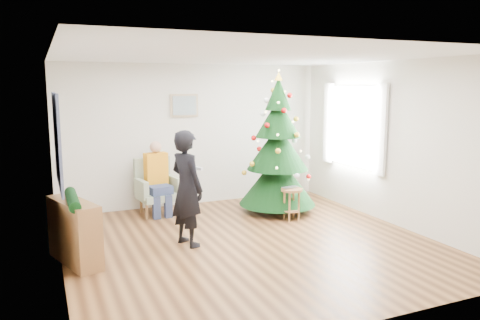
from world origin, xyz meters
name	(u,v)px	position (x,y,z in m)	size (l,w,h in m)	color
floor	(250,243)	(0.00, 0.00, 0.00)	(5.00, 5.00, 0.00)	brown
ceiling	(251,56)	(0.00, 0.00, 2.60)	(5.00, 5.00, 0.00)	white
wall_back	(195,135)	(0.00, 2.50, 1.30)	(5.00, 5.00, 0.00)	silver
wall_front	(368,189)	(0.00, -2.50, 1.30)	(5.00, 5.00, 0.00)	silver
wall_left	(56,164)	(-2.50, 0.00, 1.30)	(5.00, 5.00, 0.00)	silver
wall_right	(394,144)	(2.50, 0.00, 1.30)	(5.00, 5.00, 0.00)	silver
window_panel	(354,126)	(2.47, 1.00, 1.50)	(0.04, 1.30, 1.40)	white
curtains	(352,126)	(2.44, 1.00, 1.50)	(0.05, 1.75, 1.50)	white
christmas_tree	(278,150)	(1.16, 1.38, 1.10)	(1.35, 1.35, 2.44)	#3F2816
stool	(291,204)	(1.10, 0.77, 0.27)	(0.36, 0.36, 0.53)	brown
laptop	(292,188)	(1.10, 0.77, 0.55)	(0.29, 0.19, 0.02)	silver
armchair	(157,194)	(-0.84, 2.06, 0.35)	(0.76, 0.71, 0.96)	#909F80
seated_person	(158,178)	(-0.83, 2.01, 0.64)	(0.42, 0.58, 1.27)	navy
standing_man	(187,188)	(-0.83, 0.29, 0.81)	(0.59, 0.39, 1.62)	black
game_controller	(199,169)	(-0.66, 0.26, 1.08)	(0.04, 0.13, 0.04)	white
console	(74,232)	(-2.33, 0.20, 0.40)	(0.30, 1.00, 0.80)	brown
garland	(72,199)	(-2.33, 0.20, 0.82)	(0.14, 0.14, 0.90)	black
tapestry	(57,140)	(-2.46, 0.30, 1.55)	(0.03, 1.50, 1.15)	black
framed_picture	(184,106)	(-0.20, 2.46, 1.85)	(0.52, 0.05, 0.42)	tan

